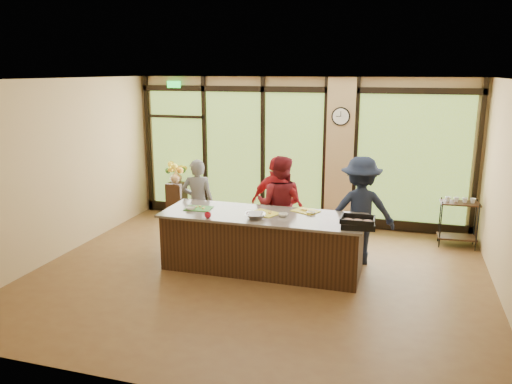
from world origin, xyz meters
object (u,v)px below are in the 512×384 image
Objects in this scene: island_base at (262,243)px; cook_left at (198,202)px; roasting_pan at (357,225)px; bar_cart at (459,217)px; cook_right at (360,211)px; flower_stand at (177,199)px.

cook_left is (-1.45, 0.81, 0.35)m from island_base.
bar_cart is at bearing 47.77° from roasting_pan.
flower_stand is at bearing -35.65° from cook_right.
cook_left is at bearing -50.89° from flower_stand.
island_base is 1.95× the size of cook_left.
cook_left is at bearing 152.48° from roasting_pan.
roasting_pan is 0.52× the size of bar_cart.
island_base is 4.28× the size of flower_stand.
cook_right reaches higher than flower_stand.
cook_right is at bearing -19.94° from flower_stand.
roasting_pan is at bearing -9.82° from island_base.
flower_stand is at bearing 139.40° from roasting_pan.
bar_cart is at bearing -154.81° from cook_right.
bar_cart is at bearing 33.54° from island_base.
roasting_pan is at bearing -127.53° from bar_cart.
cook_left reaches higher than roasting_pan.
flower_stand is at bearing 173.22° from bar_cart.
cook_left reaches higher than bar_cart.
cook_left is 0.89× the size of cook_right.
flower_stand is (-1.22, 1.64, -0.43)m from cook_left.
roasting_pan is (2.95, -1.07, 0.17)m from cook_left.
roasting_pan reaches higher than bar_cart.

